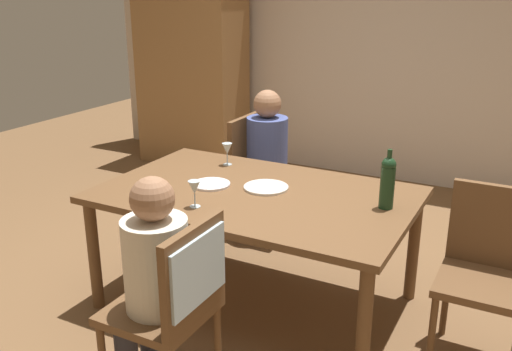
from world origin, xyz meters
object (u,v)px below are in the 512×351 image
(armoire_cabinet, at_px, (192,61))
(person_woman_host, at_px, (270,154))
(chair_right_end, at_px, (487,264))
(chair_near, at_px, (180,291))
(wine_glass_near_left, at_px, (227,149))
(chair_far_left, at_px, (257,167))
(person_man_bearded, at_px, (152,274))
(wine_bottle_tall_green, at_px, (388,181))
(dinner_plate_guest_left, at_px, (211,184))
(dinner_plate_host, at_px, (266,187))
(wine_glass_centre, at_px, (194,188))
(dining_table, at_px, (256,203))

(armoire_cabinet, relative_size, person_woman_host, 1.91)
(armoire_cabinet, relative_size, chair_right_end, 2.37)
(chair_near, relative_size, chair_right_end, 1.00)
(person_woman_host, distance_m, wine_glass_near_left, 0.61)
(chair_far_left, distance_m, person_man_bearded, 1.95)
(chair_far_left, xyz_separation_m, wine_bottle_tall_green, (1.23, -0.84, 0.35))
(person_man_bearded, xyz_separation_m, dinner_plate_guest_left, (-0.26, 0.92, 0.09))
(person_man_bearded, height_order, dinner_plate_host, person_man_bearded)
(chair_near, xyz_separation_m, wine_glass_near_left, (-0.54, 1.32, 0.24))
(chair_near, bearing_deg, chair_right_end, -48.21)
(chair_far_left, bearing_deg, wine_glass_centre, 13.29)
(armoire_cabinet, relative_size, person_man_bearded, 1.97)
(chair_right_end, relative_size, person_man_bearded, 0.83)
(armoire_cabinet, xyz_separation_m, dinner_plate_host, (2.03, -2.24, -0.36))
(dining_table, relative_size, wine_bottle_tall_green, 5.48)
(person_man_bearded, bearing_deg, wine_glass_near_left, 16.35)
(chair_far_left, relative_size, dinner_plate_host, 3.46)
(person_woman_host, xyz_separation_m, wine_glass_near_left, (-0.03, -0.58, 0.18))
(person_woman_host, height_order, wine_glass_near_left, person_woman_host)
(wine_glass_near_left, distance_m, dinner_plate_guest_left, 0.43)
(armoire_cabinet, distance_m, wine_glass_centre, 3.25)
(dinner_plate_host, relative_size, dinner_plate_guest_left, 1.15)
(person_man_bearded, height_order, wine_bottle_tall_green, person_man_bearded)
(chair_right_end, bearing_deg, person_man_bearded, 38.37)
(armoire_cabinet, bearing_deg, wine_glass_near_left, -50.80)
(armoire_cabinet, distance_m, dinner_plate_guest_left, 2.93)
(person_woman_host, relative_size, wine_bottle_tall_green, 3.48)
(dining_table, distance_m, person_woman_host, 1.02)
(dining_table, relative_size, person_man_bearded, 1.63)
(chair_far_left, distance_m, chair_right_end, 1.97)
(armoire_cabinet, distance_m, chair_far_left, 2.11)
(wine_bottle_tall_green, bearing_deg, person_woman_host, 143.07)
(dining_table, relative_size, chair_far_left, 1.96)
(armoire_cabinet, distance_m, wine_glass_near_left, 2.53)
(dining_table, distance_m, chair_near, 0.96)
(dining_table, distance_m, dinner_plate_guest_left, 0.30)
(dinner_plate_host, bearing_deg, wine_bottle_tall_green, 2.55)
(dining_table, bearing_deg, chair_far_left, 117.48)
(armoire_cabinet, height_order, chair_far_left, armoire_cabinet)
(chair_near, height_order, dinner_plate_host, chair_near)
(armoire_cabinet, distance_m, chair_right_end, 4.01)
(person_man_bearded, distance_m, dinner_plate_host, 1.03)
(chair_far_left, distance_m, wine_glass_near_left, 0.66)
(armoire_cabinet, bearing_deg, dining_table, -49.19)
(armoire_cabinet, bearing_deg, dinner_plate_guest_left, -53.90)
(dining_table, height_order, chair_near, chair_near)
(chair_far_left, xyz_separation_m, dinner_plate_host, (0.52, -0.87, 0.20))
(wine_glass_near_left, bearing_deg, dinner_plate_guest_left, -73.02)
(armoire_cabinet, height_order, person_woman_host, armoire_cabinet)
(chair_right_end, height_order, wine_glass_near_left, chair_right_end)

